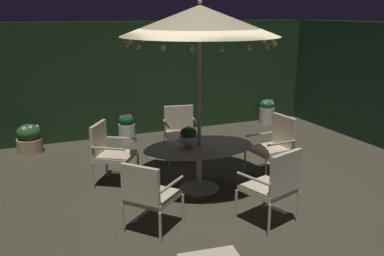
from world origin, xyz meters
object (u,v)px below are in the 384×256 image
Objects in this scene: patio_umbrella at (200,21)px; potted_plant_front_corner at (267,111)px; potted_plant_back_left at (29,139)px; patio_chair_northeast at (148,193)px; potted_plant_left_near at (127,128)px; patio_dining_table at (199,155)px; patio_chair_south at (181,129)px; potted_plant_back_right at (183,121)px; patio_chair_east at (275,183)px; patio_chair_north at (109,149)px; patio_chair_southeast at (275,143)px; centerpiece_planter at (188,136)px.

patio_umbrella is 4.82× the size of potted_plant_front_corner.
potted_plant_back_left is at bearing 128.36° from patio_umbrella.
patio_chair_northeast is 1.56× the size of potted_plant_left_near.
potted_plant_back_left is (-2.38, 3.00, -2.31)m from patio_umbrella.
patio_umbrella is at bearing 40.70° from patio_chair_northeast.
potted_plant_left_near is at bearing -176.11° from potted_plant_front_corner.
patio_dining_table is 1.49m from patio_chair_south.
patio_chair_south reaches higher than potted_plant_back_right.
patio_chair_east reaches higher than potted_plant_back_left.
potted_plant_left_near is (-0.67, 1.45, -0.28)m from patio_chair_south.
patio_chair_east reaches higher than patio_chair_south.
patio_dining_table is at bearing 104.03° from patio_umbrella.
patio_dining_table is 3.84m from potted_plant_back_left.
patio_chair_southeast reaches higher than patio_chair_north.
patio_chair_east is 4.43m from potted_plant_left_near.
potted_plant_front_corner is (1.79, 3.03, -0.26)m from patio_chair_southeast.
patio_umbrella is 1.70m from centerpiece_planter.
centerpiece_planter reaches higher than potted_plant_back_right.
patio_chair_southeast is 3.53m from potted_plant_front_corner.
patio_chair_east is 1.71× the size of potted_plant_left_near.
patio_dining_table is 0.38m from centerpiece_planter.
patio_chair_south is at bearing -64.98° from potted_plant_left_near.
potted_plant_left_near reaches higher than potted_plant_front_corner.
patio_dining_table is 1.49m from patio_chair_north.
potted_plant_back_left is at bearing 107.46° from patio_chair_northeast.
patio_chair_northeast is 4.17m from potted_plant_back_left.
patio_chair_south is (0.26, 1.46, -2.01)m from patio_umbrella.
patio_umbrella is 2.77× the size of patio_chair_east.
patio_dining_table is at bearing 40.70° from patio_chair_northeast.
potted_plant_back_left is (-1.14, 2.18, -0.29)m from patio_chair_north.
patio_umbrella is at bearing -81.97° from potted_plant_left_near.
patio_chair_northeast is at bearing -117.24° from potted_plant_back_right.
patio_chair_northeast is 1.63m from patio_chair_east.
centerpiece_planter is at bearing -85.53° from potted_plant_left_near.
potted_plant_front_corner is at bearing 58.21° from patio_chair_east.
patio_chair_south is 1.67× the size of potted_plant_front_corner.
potted_plant_back_left is (-5.66, -0.16, -0.01)m from potted_plant_front_corner.
centerpiece_planter is (-0.18, -0.00, 0.34)m from patio_dining_table.
patio_chair_north is at bearing -62.36° from potted_plant_back_left.
patio_chair_northeast is 1.64× the size of potted_plant_back_left.
patio_umbrella reaches higher than patio_chair_south.
potted_plant_back_right is (2.08, 4.03, -0.24)m from patio_chair_northeast.
centerpiece_planter is 0.36× the size of patio_chair_northeast.
potted_plant_back_left is 1.97m from potted_plant_left_near.
patio_umbrella is (0.00, -0.00, 2.02)m from patio_dining_table.
patio_chair_south reaches higher than potted_plant_back_left.
patio_dining_table is 1.50m from patio_chair_southeast.
centerpiece_planter is at bearing -106.93° from patio_chair_south.
potted_plant_left_near is (-1.90, 2.78, -0.25)m from patio_chair_southeast.
patio_chair_northeast reaches higher than potted_plant_back_right.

